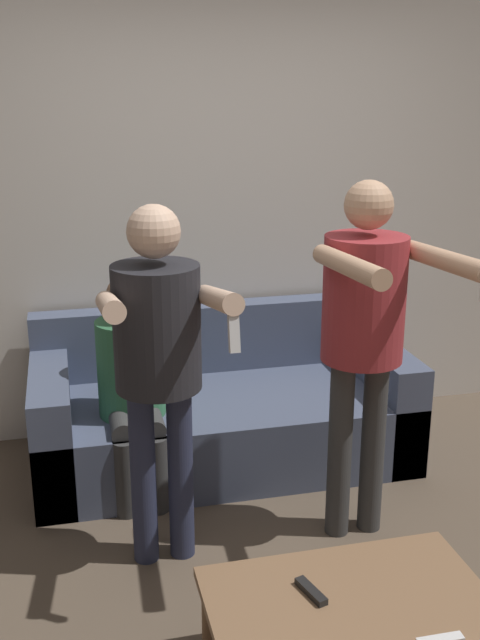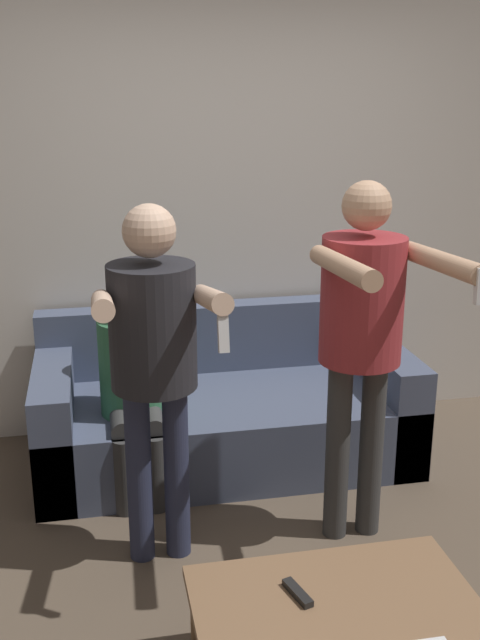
% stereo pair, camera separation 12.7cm
% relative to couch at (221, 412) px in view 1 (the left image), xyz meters
% --- Properties ---
extents(ground_plane, '(14.00, 14.00, 0.00)m').
position_rel_couch_xyz_m(ground_plane, '(0.11, -1.28, -0.27)').
color(ground_plane, brown).
extents(wall_back, '(6.40, 0.06, 2.70)m').
position_rel_couch_xyz_m(wall_back, '(0.11, 0.50, 1.08)').
color(wall_back, silver).
rests_on(wall_back, ground_plane).
extents(couch, '(2.03, 0.96, 0.79)m').
position_rel_couch_xyz_m(couch, '(0.00, 0.00, 0.00)').
color(couch, '#4C5670').
rests_on(couch, ground_plane).
extents(person_standing_left, '(0.48, 0.73, 1.58)m').
position_rel_couch_xyz_m(person_standing_left, '(-0.45, -0.90, 0.73)').
color(person_standing_left, '#282D47').
rests_on(person_standing_left, ground_plane).
extents(person_standing_right, '(0.48, 0.81, 1.64)m').
position_rel_couch_xyz_m(person_standing_right, '(0.45, -0.91, 0.78)').
color(person_standing_right, '#383838').
rests_on(person_standing_right, ground_plane).
extents(person_seated, '(0.34, 0.55, 1.13)m').
position_rel_couch_xyz_m(person_seated, '(-0.50, -0.24, 0.35)').
color(person_seated, '#383838').
rests_on(person_seated, ground_plane).
extents(coffee_table, '(0.97, 0.63, 0.35)m').
position_rel_couch_xyz_m(coffee_table, '(0.07, -1.80, 0.05)').
color(coffee_table, '#846042').
rests_on(coffee_table, ground_plane).
extents(remote_far, '(0.08, 0.15, 0.02)m').
position_rel_couch_xyz_m(remote_far, '(-0.05, -1.73, 0.09)').
color(remote_far, black).
rests_on(remote_far, coffee_table).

